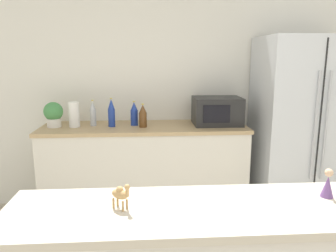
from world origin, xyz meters
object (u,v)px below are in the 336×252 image
object	(u,v)px
camel_figurine	(121,194)
wise_man_figurine_blue	(328,185)
microwave	(217,111)
back_bottle_1	(111,113)
back_bottle_2	(143,116)
back_bottle_3	(93,114)
potted_plant	(53,114)
paper_towel_roll	(74,115)
refrigerator	(301,128)
back_bottle_0	(134,114)

from	to	relation	value
camel_figurine	wise_man_figurine_blue	xyz separation A→B (m)	(0.94, 0.06, -0.01)
microwave	back_bottle_1	xyz separation A→B (m)	(-1.07, -0.04, -0.00)
back_bottle_2	back_bottle_3	xyz separation A→B (m)	(-0.50, 0.10, 0.01)
camel_figurine	microwave	bearing A→B (deg)	66.97
back_bottle_2	wise_man_figurine_blue	distance (m)	2.01
back_bottle_1	camel_figurine	distance (m)	1.94
camel_figurine	back_bottle_3	bearing A→B (deg)	102.00
potted_plant	back_bottle_1	size ratio (longest dim) A/B	0.87
paper_towel_roll	camel_figurine	size ratio (longest dim) A/B	2.09
refrigerator	camel_figurine	xyz separation A→B (m)	(-1.69, -1.87, 0.14)
camel_figurine	wise_man_figurine_blue	bearing A→B (deg)	3.69
back_bottle_0	back_bottle_2	distance (m)	0.13
back_bottle_0	camel_figurine	distance (m)	1.98
camel_figurine	wise_man_figurine_blue	world-z (taller)	wise_man_figurine_blue
potted_plant	microwave	distance (m)	1.64
paper_towel_roll	back_bottle_3	world-z (taller)	back_bottle_3
refrigerator	potted_plant	world-z (taller)	refrigerator
refrigerator	back_bottle_3	size ratio (longest dim) A/B	6.96
refrigerator	back_bottle_0	size ratio (longest dim) A/B	7.38
back_bottle_2	microwave	bearing A→B (deg)	6.53
back_bottle_2	back_bottle_3	bearing A→B (deg)	168.15
paper_towel_roll	camel_figurine	xyz separation A→B (m)	(0.60, -1.94, -0.01)
back_bottle_0	wise_man_figurine_blue	xyz separation A→B (m)	(0.95, -1.92, -0.01)
paper_towel_roll	potted_plant	bearing A→B (deg)	176.49
paper_towel_roll	wise_man_figurine_blue	world-z (taller)	paper_towel_roll
potted_plant	camel_figurine	bearing A→B (deg)	-67.67
back_bottle_0	back_bottle_1	distance (m)	0.23
back_bottle_2	potted_plant	bearing A→B (deg)	175.43
microwave	wise_man_figurine_blue	xyz separation A→B (m)	(0.10, -1.90, -0.04)
wise_man_figurine_blue	camel_figurine	bearing A→B (deg)	-176.31
back_bottle_1	wise_man_figurine_blue	size ratio (longest dim) A/B	2.10
microwave	camel_figurine	world-z (taller)	microwave
back_bottle_2	camel_figurine	world-z (taller)	back_bottle_2
potted_plant	back_bottle_3	xyz separation A→B (m)	(0.38, 0.03, -0.01)
back_bottle_0	wise_man_figurine_blue	distance (m)	2.14
back_bottle_3	camel_figurine	world-z (taller)	back_bottle_3
potted_plant	paper_towel_roll	distance (m)	0.20
back_bottle_1	wise_man_figurine_blue	bearing A→B (deg)	-57.97
microwave	back_bottle_2	world-z (taller)	microwave
potted_plant	camel_figurine	xyz separation A→B (m)	(0.80, -1.95, -0.02)
microwave	back_bottle_0	world-z (taller)	microwave
potted_plant	wise_man_figurine_blue	size ratio (longest dim) A/B	1.83
back_bottle_0	back_bottle_2	bearing A→B (deg)	-49.14
paper_towel_roll	back_bottle_2	world-z (taller)	paper_towel_roll
refrigerator	back_bottle_1	size ratio (longest dim) A/B	6.37
potted_plant	back_bottle_1	xyz separation A→B (m)	(0.57, -0.02, 0.00)
microwave	back_bottle_1	size ratio (longest dim) A/B	1.68
back_bottle_0	back_bottle_1	size ratio (longest dim) A/B	0.86
camel_figurine	refrigerator	bearing A→B (deg)	47.99
back_bottle_2	back_bottle_3	distance (m)	0.51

